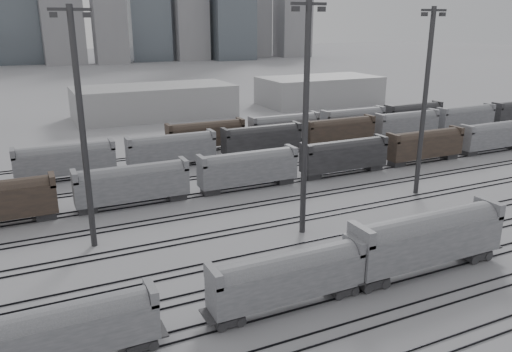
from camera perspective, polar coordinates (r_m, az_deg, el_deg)
name	(u,v)px	position (r m, az deg, el deg)	size (l,w,h in m)	color
ground	(316,307)	(45.26, 6.90, -14.62)	(900.00, 900.00, 0.00)	#A2A2A6
tracks	(237,232)	(58.98, -2.16, -6.46)	(220.00, 71.50, 0.16)	black
hopper_car_a	(61,331)	(39.22, -21.37, -16.13)	(13.59, 2.70, 4.86)	black
hopper_car_b	(288,275)	(43.39, 3.68, -11.25)	(14.15, 2.81, 5.06)	black
hopper_car_c	(428,237)	(51.75, 19.01, -6.58)	(16.86, 3.35, 6.03)	black
light_mast_b	(82,126)	(54.64, -19.27, 5.41)	(4.07, 0.65, 25.42)	#333336
light_mast_c	(306,116)	(55.51, 5.69, 6.83)	(4.17, 0.67, 26.06)	#333336
light_mast_d	(425,99)	(72.83, 18.75, 8.34)	(4.11, 0.66, 25.69)	#333336
bg_string_near	(248,170)	(73.55, -0.90, 0.68)	(151.00, 3.00, 5.60)	gray
bg_string_mid	(262,141)	(91.66, 0.67, 4.04)	(151.00, 3.00, 5.60)	black
bg_string_far	(320,125)	(106.87, 7.28, 5.81)	(66.00, 3.00, 5.60)	#47382D
warehouse_mid	(154,101)	(132.45, -11.54, 8.35)	(40.00, 18.00, 8.00)	#9F9FA2
warehouse_right	(320,90)	(152.13, 7.28, 9.68)	(35.00, 18.00, 8.00)	#9F9FA2
skyline	(70,1)	(314.03, -20.49, 18.27)	(316.00, 22.40, 95.00)	gray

